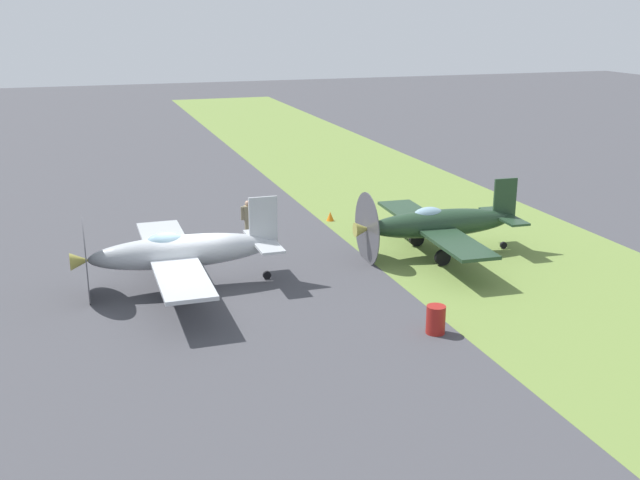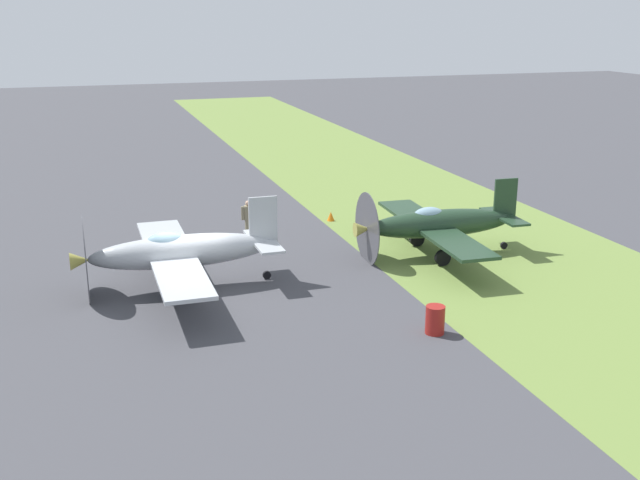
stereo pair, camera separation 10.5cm
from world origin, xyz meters
The scene contains 7 objects.
ground_plane centered at (0.00, 0.00, 0.00)m, with size 160.00×160.00×0.00m, color #424247.
grass_verge centered at (0.00, -12.70, 0.00)m, with size 120.00×11.00×0.01m, color olive.
airplane_lead centered at (0.13, 0.48, 1.38)m, with size 9.21×7.34×3.31m.
airplane_wingman centered at (0.84, -10.07, 1.32)m, with size 8.84×7.00×3.16m.
ground_crew_chief centered at (5.40, -3.25, 0.91)m, with size 0.38×0.63×1.73m.
fuel_drum centered at (-6.31, -6.48, 0.45)m, with size 0.60×0.60×0.90m, color maroon.
runway_marker_cone centered at (7.15, -7.64, 0.22)m, with size 0.36×0.36×0.44m, color orange.
Camera 2 is at (-26.02, 3.65, 9.67)m, focal length 42.87 mm.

